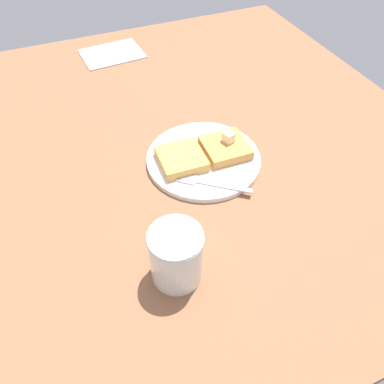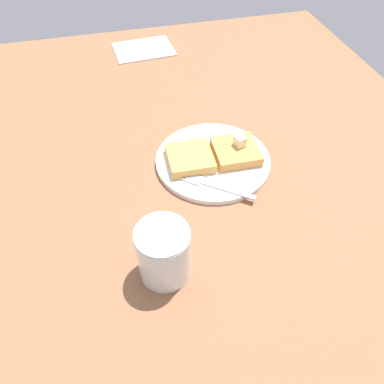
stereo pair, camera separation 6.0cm
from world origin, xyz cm
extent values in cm
cube|color=brown|center=(0.00, 0.00, 1.29)|extent=(105.55, 105.55, 2.58)
cylinder|color=silver|center=(-3.17, 8.54, 3.11)|extent=(21.79, 21.79, 1.05)
torus|color=#2B2F34|center=(-3.17, 8.54, 3.24)|extent=(21.79, 21.79, 0.80)
cube|color=#CD8E45|center=(-7.62, 8.69, 4.60)|extent=(8.49, 8.58, 1.92)
cube|color=gold|center=(1.29, 8.38, 4.60)|extent=(8.49, 8.58, 1.92)
cube|color=beige|center=(-8.43, 8.20, 6.55)|extent=(2.27, 2.40, 1.98)
cube|color=silver|center=(-3.35, 17.11, 3.82)|extent=(8.46, 6.83, 0.36)
cube|color=silver|center=(1.72, 13.20, 3.82)|extent=(3.56, 3.45, 0.36)
cube|color=silver|center=(4.60, 12.02, 3.82)|extent=(2.73, 2.21, 0.36)
cube|color=silver|center=(4.26, 11.58, 3.82)|extent=(2.73, 2.21, 0.36)
cube|color=silver|center=(3.92, 11.15, 3.82)|extent=(2.73, 2.21, 0.36)
cube|color=silver|center=(3.59, 10.71, 3.82)|extent=(2.73, 2.21, 0.36)
cylinder|color=#471D0A|center=(10.35, 29.47, 5.67)|extent=(6.94, 6.94, 6.17)
cylinder|color=silver|center=(10.35, 29.47, 7.27)|extent=(7.54, 7.54, 9.38)
torus|color=silver|center=(10.35, 29.47, 11.51)|extent=(7.74, 7.74, 0.50)
cube|color=beige|center=(2.44, -39.59, 2.73)|extent=(16.46, 13.15, 0.30)
camera|label=1|loc=(19.38, 56.74, 51.69)|focal=35.00mm
camera|label=2|loc=(13.64, 58.66, 51.69)|focal=35.00mm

